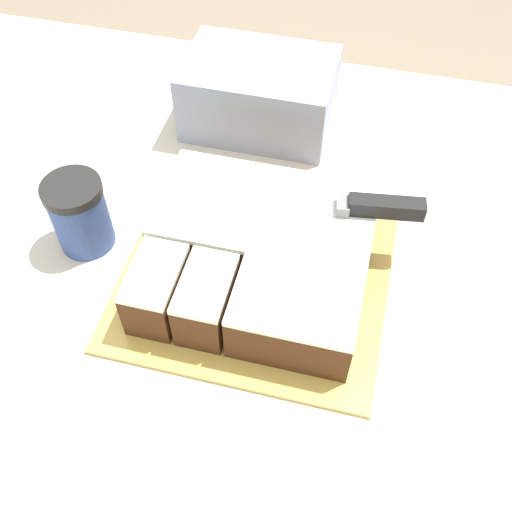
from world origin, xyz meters
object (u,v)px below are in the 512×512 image
at_px(cake, 258,255).
at_px(storage_box, 259,94).
at_px(cake_board, 256,275).
at_px(knife, 357,206).
at_px(coffee_cup, 80,214).

xyz_separation_m(cake, storage_box, (-0.07, 0.30, 0.01)).
distance_m(cake_board, storage_box, 0.31).
xyz_separation_m(cake_board, cake, (0.00, 0.00, 0.04)).
distance_m(cake, knife, 0.14).
distance_m(cake_board, cake, 0.04).
height_order(cake_board, coffee_cup, coffee_cup).
bearing_deg(coffee_cup, cake, -0.35).
height_order(cake, knife, knife).
bearing_deg(coffee_cup, knife, 10.98).
bearing_deg(cake_board, storage_box, 103.00).
bearing_deg(coffee_cup, cake_board, -0.85).
relative_size(cake_board, coffee_cup, 3.20).
bearing_deg(storage_box, coffee_cup, -119.29).
bearing_deg(coffee_cup, storage_box, 60.71).
xyz_separation_m(cake, knife, (0.11, 0.07, 0.05)).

